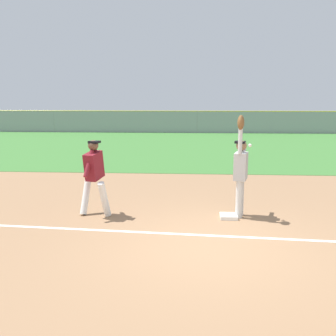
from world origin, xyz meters
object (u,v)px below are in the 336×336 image
object	(u,v)px
baseball	(250,145)
parked_car_white	(296,122)
first_base	(229,216)
fielder	(241,168)
parked_car_blue	(103,121)
parked_car_silver	(232,122)
runner	(94,173)
parked_car_tan	(163,122)

from	to	relation	value
baseball	parked_car_white	world-z (taller)	baseball
first_base	baseball	size ratio (longest dim) A/B	5.14
fielder	parked_car_blue	world-z (taller)	fielder
first_base	baseball	xyz separation A→B (m)	(0.42, 0.08, 1.58)
fielder	first_base	bearing A→B (deg)	41.56
parked_car_silver	parked_car_white	world-z (taller)	same
runner	parked_car_tan	distance (m)	25.06
baseball	parked_car_white	distance (m)	25.93
fielder	parked_car_white	bearing A→B (deg)	-92.27
baseball	parked_car_silver	distance (m)	24.75
parked_car_blue	baseball	bearing A→B (deg)	-66.09
first_base	parked_car_silver	bearing A→B (deg)	84.31
runner	parked_car_silver	size ratio (longest dim) A/B	0.38
parked_car_tan	parked_car_silver	xyz separation A→B (m)	(5.86, -0.32, 0.00)
baseball	parked_car_tan	xyz separation A→B (m)	(-3.82, 24.96, -0.95)
fielder	parked_car_blue	xyz separation A→B (m)	(-8.97, 25.22, -0.45)
parked_car_silver	parked_car_white	distance (m)	5.31
first_base	fielder	bearing A→B (deg)	26.96
first_base	parked_car_white	world-z (taller)	parked_car_white
parked_car_blue	parked_car_tan	bearing A→B (deg)	0.75
first_base	parked_car_silver	distance (m)	24.85
first_base	parked_car_blue	distance (m)	26.81
fielder	baseball	bearing A→B (deg)	179.73
parked_car_silver	fielder	bearing A→B (deg)	-101.06
first_base	parked_car_white	distance (m)	26.12
fielder	baseball	size ratio (longest dim) A/B	30.81
parked_car_tan	parked_car_silver	world-z (taller)	same
parked_car_blue	parked_car_tan	distance (m)	5.34
fielder	parked_car_white	distance (m)	25.92
first_base	fielder	world-z (taller)	fielder
baseball	parked_car_tan	world-z (taller)	baseball
parked_car_blue	fielder	bearing A→B (deg)	-66.41
runner	fielder	bearing A→B (deg)	17.37
runner	parked_car_tan	size ratio (longest dim) A/B	0.38
parked_car_white	baseball	bearing A→B (deg)	-102.80
parked_car_tan	fielder	bearing A→B (deg)	-79.07
fielder	runner	distance (m)	3.25
first_base	parked_car_silver	size ratio (longest dim) A/B	0.08
first_base	runner	xyz separation A→B (m)	(-3.00, -0.02, 0.96)
fielder	parked_car_blue	bearing A→B (deg)	-55.81
parked_car_blue	parked_car_silver	bearing A→B (deg)	0.82
parked_car_white	parked_car_tan	bearing A→B (deg)	-176.90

